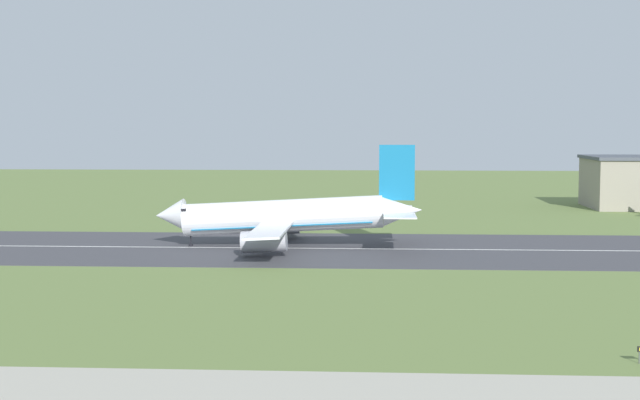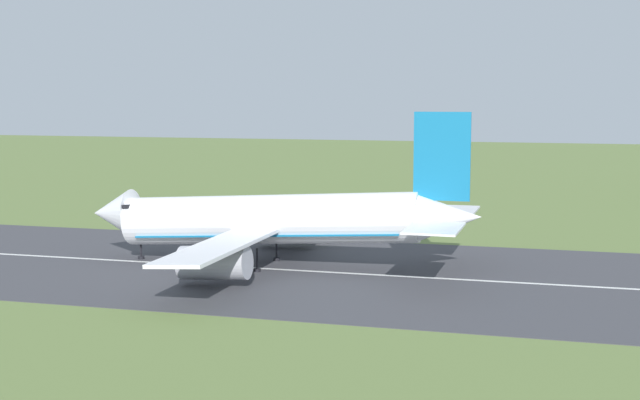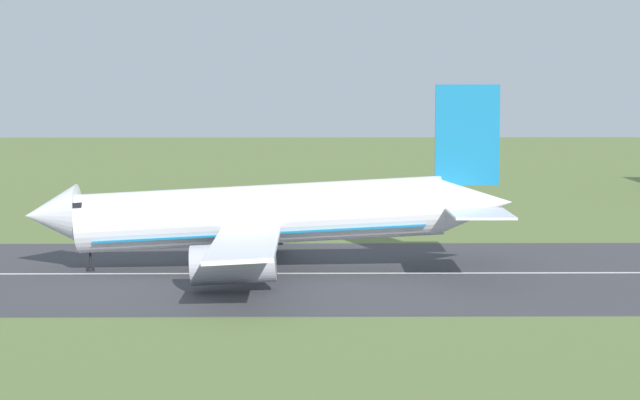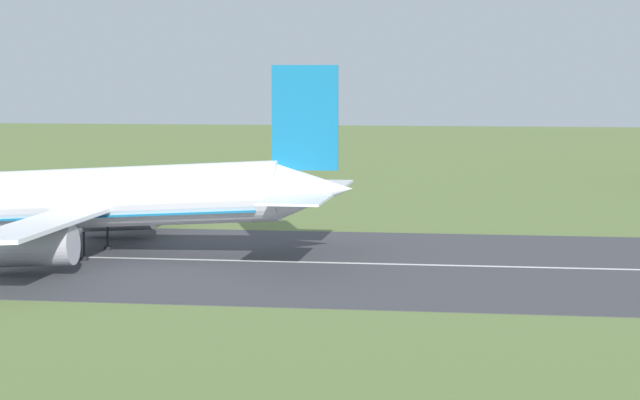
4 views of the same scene
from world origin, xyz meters
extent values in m
cube|color=#3D3D42|center=(0.00, 113.79, 0.03)|extent=(472.60, 47.16, 0.06)
cube|color=silver|center=(0.00, 113.79, 0.07)|extent=(425.34, 0.70, 0.01)
cylinder|color=white|center=(-42.83, 115.47, 6.04)|extent=(38.43, 6.44, 8.13)
cone|color=white|center=(-20.07, 115.30, 7.15)|extent=(7.72, 5.61, 5.93)
cube|color=#146B9E|center=(-42.83, 115.47, 4.35)|extent=(34.31, 6.11, 1.97)
cube|color=white|center=(-43.49, 130.37, 4.96)|extent=(6.31, 23.67, 0.72)
cylinder|color=#A8A8B2|center=(-44.73, 128.49, 2.80)|extent=(8.23, 3.88, 4.23)
cube|color=white|center=(-43.70, 100.58, 4.96)|extent=(6.31, 23.67, 0.72)
cylinder|color=#A8A8B2|center=(-44.91, 102.48, 2.80)|extent=(8.23, 3.88, 4.23)
cube|color=#146B9E|center=(-21.18, 115.31, 14.37)|extent=(6.71, 0.33, 10.49)
cube|color=white|center=(-20.73, 123.11, 6.97)|extent=(5.94, 9.48, 0.24)
cube|color=white|center=(-20.84, 107.51, 6.97)|extent=(5.94, 9.48, 0.24)
cylinder|color=black|center=(-43.07, 119.17, 1.48)|extent=(0.24, 0.24, 2.96)
cylinder|color=black|center=(-43.07, 119.17, 0.22)|extent=(0.84, 0.84, 0.44)
cylinder|color=black|center=(-43.12, 111.77, 1.48)|extent=(0.24, 0.24, 2.96)
cylinder|color=black|center=(-43.12, 111.77, 0.22)|extent=(0.84, 0.84, 0.44)
camera|label=1|loc=(-26.01, -52.87, 23.15)|focal=50.00mm
camera|label=2|loc=(-6.95, 10.60, 21.82)|focal=50.00mm
camera|label=3|loc=(-38.16, -14.31, 20.26)|focal=70.00mm
camera|label=4|loc=(-1.71, -7.49, 19.27)|focal=70.00mm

